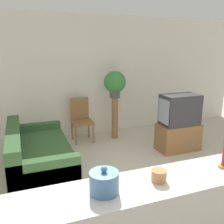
% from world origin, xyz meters
% --- Properties ---
extents(wall_back, '(9.00, 0.06, 2.70)m').
position_xyz_m(wall_back, '(0.00, 3.43, 1.35)').
color(wall_back, silver).
rests_on(wall_back, ground_plane).
extents(couch, '(0.94, 1.81, 0.77)m').
position_xyz_m(couch, '(-0.86, 1.80, 0.28)').
color(couch, '#33562D').
rests_on(couch, ground_plane).
extents(tv_stand, '(0.82, 0.45, 0.53)m').
position_xyz_m(tv_stand, '(1.83, 1.79, 0.27)').
color(tv_stand, olive).
rests_on(tv_stand, ground_plane).
extents(television, '(0.73, 0.43, 0.59)m').
position_xyz_m(television, '(1.82, 1.79, 0.83)').
color(television, '#333338').
rests_on(television, tv_stand).
extents(wooden_chair, '(0.44, 0.44, 0.93)m').
position_xyz_m(wooden_chair, '(0.17, 2.99, 0.51)').
color(wooden_chair, olive).
rests_on(wooden_chair, ground_plane).
extents(plant_stand, '(0.14, 0.14, 0.92)m').
position_xyz_m(plant_stand, '(0.90, 2.86, 0.46)').
color(plant_stand, olive).
rests_on(plant_stand, ground_plane).
extents(potted_plant, '(0.47, 0.47, 0.58)m').
position_xyz_m(potted_plant, '(0.90, 2.86, 1.25)').
color(potted_plant, '#4C4C51').
rests_on(potted_plant, plant_stand).
extents(decorative_bowl, '(0.20, 0.20, 0.20)m').
position_xyz_m(decorative_bowl, '(-0.56, -0.67, 1.10)').
color(decorative_bowl, '#4C7AAD').
rests_on(decorative_bowl, foreground_counter).
extents(candle_jar, '(0.11, 0.11, 0.09)m').
position_xyz_m(candle_jar, '(-0.13, -0.67, 1.07)').
color(candle_jar, '#C6844C').
rests_on(candle_jar, foreground_counter).
extents(candlestick, '(0.07, 0.07, 0.28)m').
position_xyz_m(candlestick, '(0.48, -0.67, 1.12)').
color(candlestick, '#B7933D').
rests_on(candlestick, foreground_counter).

